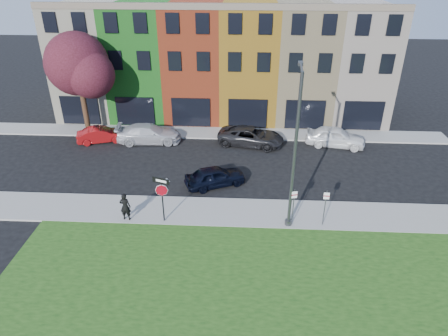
# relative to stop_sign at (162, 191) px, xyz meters

# --- Properties ---
(ground) EXTENTS (120.00, 120.00, 0.00)m
(ground) POSITION_rel_stop_sign_xyz_m (4.82, -1.88, -2.17)
(ground) COLOR black
(ground) RESTS_ON ground
(sidewalk_near) EXTENTS (40.00, 3.00, 0.12)m
(sidewalk_near) POSITION_rel_stop_sign_xyz_m (6.82, 1.12, -2.11)
(sidewalk_near) COLOR gray
(sidewalk_near) RESTS_ON ground
(sidewalk_far) EXTENTS (40.00, 2.40, 0.12)m
(sidewalk_far) POSITION_rel_stop_sign_xyz_m (1.82, 13.12, -2.11)
(sidewalk_far) COLOR gray
(sidewalk_far) RESTS_ON ground
(rowhouse_block) EXTENTS (30.00, 10.12, 10.00)m
(rowhouse_block) POSITION_rel_stop_sign_xyz_m (2.32, 19.30, 2.82)
(rowhouse_block) COLOR beige
(rowhouse_block) RESTS_ON ground
(stop_sign) EXTENTS (1.00, 0.38, 2.87)m
(stop_sign) POSITION_rel_stop_sign_xyz_m (0.00, 0.00, 0.00)
(stop_sign) COLOR black
(stop_sign) RESTS_ON sidewalk_near
(man) EXTENTS (0.67, 0.47, 1.75)m
(man) POSITION_rel_stop_sign_xyz_m (-2.23, 0.02, -1.17)
(man) COLOR black
(man) RESTS_ON sidewalk_near
(sedan_near) EXTENTS (4.67, 5.29, 1.39)m
(sedan_near) POSITION_rel_stop_sign_xyz_m (2.68, 4.37, -1.47)
(sedan_near) COLOR black
(sedan_near) RESTS_ON ground
(parked_car_red) EXTENTS (3.66, 4.69, 1.28)m
(parked_car_red) POSITION_rel_stop_sign_xyz_m (-7.30, 10.92, -1.52)
(parked_car_red) COLOR maroon
(parked_car_red) RESTS_ON ground
(parked_car_silver) EXTENTS (3.03, 5.61, 1.52)m
(parked_car_silver) POSITION_rel_stop_sign_xyz_m (-3.32, 11.08, -1.40)
(parked_car_silver) COLOR silver
(parked_car_silver) RESTS_ON ground
(parked_car_dark) EXTENTS (4.46, 6.26, 1.48)m
(parked_car_dark) POSITION_rel_stop_sign_xyz_m (5.12, 11.04, -1.42)
(parked_car_dark) COLOR black
(parked_car_dark) RESTS_ON ground
(parked_car_white) EXTENTS (3.61, 5.41, 1.61)m
(parked_car_white) POSITION_rel_stop_sign_xyz_m (11.98, 11.18, -1.36)
(parked_car_white) COLOR white
(parked_car_white) RESTS_ON ground
(street_lamp) EXTENTS (0.51, 2.58, 8.93)m
(street_lamp) POSITION_rel_stop_sign_xyz_m (7.25, 0.21, 2.45)
(street_lamp) COLOR #45484A
(street_lamp) RESTS_ON sidewalk_near
(parking_sign_a) EXTENTS (0.32, 0.12, 2.37)m
(parking_sign_a) POSITION_rel_stop_sign_xyz_m (7.43, 0.01, -0.58)
(parking_sign_a) COLOR #45484A
(parking_sign_a) RESTS_ON sidewalk_near
(parking_sign_b) EXTENTS (0.32, 0.09, 2.30)m
(parking_sign_b) POSITION_rel_stop_sign_xyz_m (9.22, 0.09, -0.62)
(parking_sign_b) COLOR #45484A
(parking_sign_b) RESTS_ON sidewalk_near
(tree_purple) EXTENTS (6.04, 5.28, 8.54)m
(tree_purple) POSITION_rel_stop_sign_xyz_m (-8.80, 12.37, 3.84)
(tree_purple) COLOR black
(tree_purple) RESTS_ON sidewalk_far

